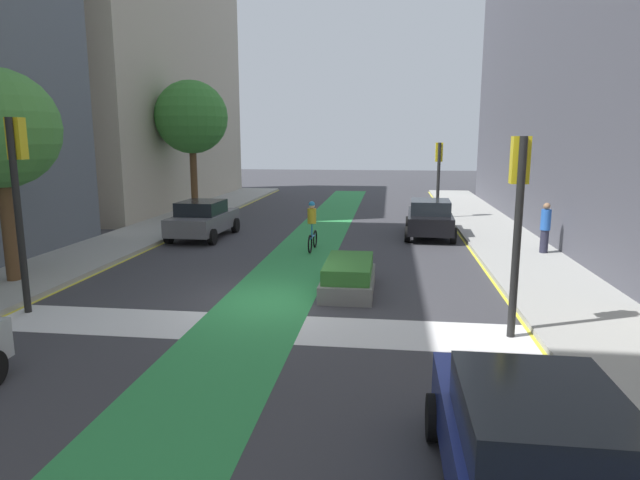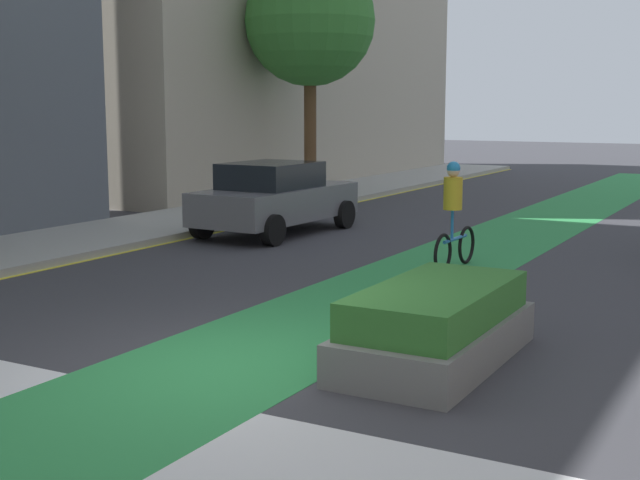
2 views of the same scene
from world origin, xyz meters
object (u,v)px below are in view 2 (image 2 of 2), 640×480
object	(u,v)px
cyclist_in_lane	(454,213)
street_tree_far	(310,21)
median_planter	(436,326)
car_grey_left_far	(275,197)

from	to	relation	value
cyclist_in_lane	street_tree_far	world-z (taller)	street_tree_far
street_tree_far	median_planter	size ratio (longest dim) A/B	2.38
median_planter	car_grey_left_far	bearing A→B (deg)	132.36
cyclist_in_lane	median_planter	size ratio (longest dim) A/B	0.64
cyclist_in_lane	median_planter	world-z (taller)	cyclist_in_lane
cyclist_in_lane	street_tree_far	distance (m)	11.84
car_grey_left_far	cyclist_in_lane	world-z (taller)	cyclist_in_lane
street_tree_far	median_planter	xyz separation A→B (m)	(9.23, -13.37, -4.77)
car_grey_left_far	median_planter	size ratio (longest dim) A/B	1.46
car_grey_left_far	street_tree_far	bearing A→B (deg)	113.03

